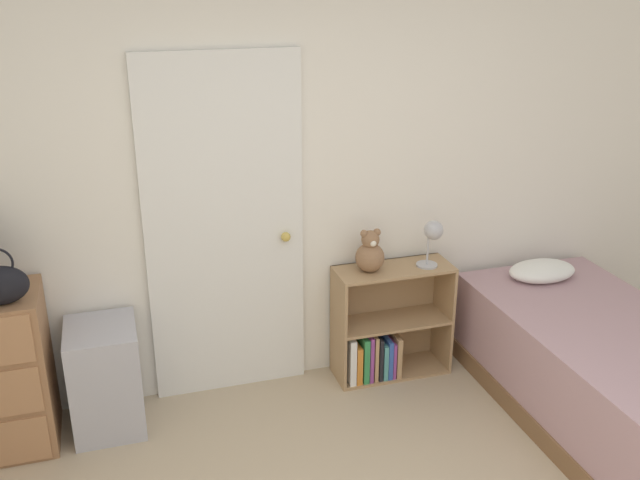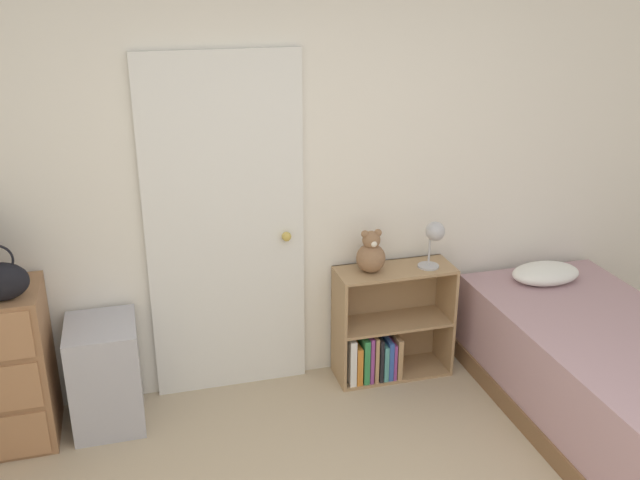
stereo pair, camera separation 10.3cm
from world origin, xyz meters
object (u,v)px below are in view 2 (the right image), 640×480
Objects in this scene: teddy_bear at (371,254)px; bed at (603,374)px; handbag at (0,281)px; bookshelf at (383,335)px; desk_lamp at (434,236)px; storage_bin at (106,374)px.

bed is at bearing -34.50° from teddy_bear.
handbag is at bearing 169.54° from bed.
desk_lamp is at bearing -9.50° from bookshelf.
handbag is 0.16× the size of bed.
teddy_bear is (1.98, 0.19, -0.15)m from handbag.
bookshelf is (1.65, 0.07, -0.03)m from storage_bin.
teddy_bear is at bearing 145.50° from bed.
teddy_bear is at bearing 2.56° from storage_bin.
bookshelf is at bearing 2.56° from storage_bin.
desk_lamp reaches higher than teddy_bear.
bookshelf is 0.56m from teddy_bear.
storage_bin is at bearing -179.22° from desk_lamp.
teddy_bear is 1.46m from bed.
handbag is 1.99m from teddy_bear.
teddy_bear reaches higher than storage_bin.
bookshelf reaches higher than bed.
storage_bin is 1.65m from bookshelf.
bed is at bearing -44.47° from desk_lamp.
handbag is 0.80m from storage_bin.
desk_lamp reaches higher than bed.
handbag is 1.01× the size of desk_lamp.
storage_bin is 2.33× the size of teddy_bear.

